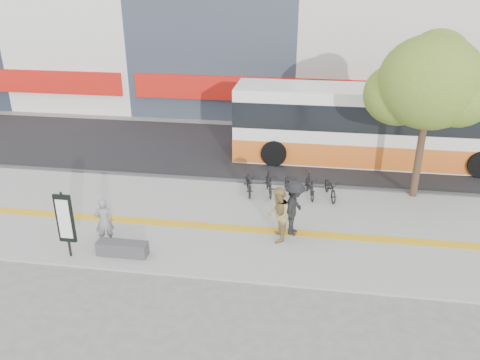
# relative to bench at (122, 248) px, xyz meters

# --- Properties ---
(ground) EXTENTS (120.00, 120.00, 0.00)m
(ground) POSITION_rel_bench_xyz_m (2.60, 1.20, -0.30)
(ground) COLOR #60605B
(ground) RESTS_ON ground
(sidewalk) EXTENTS (40.00, 7.00, 0.08)m
(sidewalk) POSITION_rel_bench_xyz_m (2.60, 2.70, -0.27)
(sidewalk) COLOR slate
(sidewalk) RESTS_ON ground
(tactile_strip) EXTENTS (40.00, 0.45, 0.01)m
(tactile_strip) POSITION_rel_bench_xyz_m (2.60, 2.20, -0.22)
(tactile_strip) COLOR gold
(tactile_strip) RESTS_ON sidewalk
(street) EXTENTS (40.00, 8.00, 0.06)m
(street) POSITION_rel_bench_xyz_m (2.60, 10.20, -0.28)
(street) COLOR black
(street) RESTS_ON ground
(curb) EXTENTS (40.00, 0.25, 0.14)m
(curb) POSITION_rel_bench_xyz_m (2.60, 6.20, -0.23)
(curb) COLOR #333336
(curb) RESTS_ON ground
(bench) EXTENTS (1.60, 0.45, 0.45)m
(bench) POSITION_rel_bench_xyz_m (0.00, 0.00, 0.00)
(bench) COLOR #333336
(bench) RESTS_ON sidewalk
(signboard) EXTENTS (0.55, 0.10, 2.20)m
(signboard) POSITION_rel_bench_xyz_m (-1.60, -0.31, 1.06)
(signboard) COLOR black
(signboard) RESTS_ON sidewalk
(street_tree) EXTENTS (4.40, 3.80, 6.31)m
(street_tree) POSITION_rel_bench_xyz_m (9.78, 6.02, 4.21)
(street_tree) COLOR #39231A
(street_tree) RESTS_ON sidewalk
(bus) EXTENTS (12.83, 3.04, 3.41)m
(bus) POSITION_rel_bench_xyz_m (8.50, 9.70, 1.36)
(bus) COLOR white
(bus) RESTS_ON street
(bicycle_row) EXTENTS (4.14, 1.70, 0.94)m
(bicycle_row) POSITION_rel_bench_xyz_m (4.91, 5.20, 0.22)
(bicycle_row) COLOR black
(bicycle_row) RESTS_ON sidewalk
(seated_woman) EXTENTS (0.69, 0.59, 1.60)m
(seated_woman) POSITION_rel_bench_xyz_m (-0.80, 0.61, 0.58)
(seated_woman) COLOR black
(seated_woman) RESTS_ON sidewalk
(pedestrian_tan) EXTENTS (0.76, 0.95, 1.88)m
(pedestrian_tan) POSITION_rel_bench_xyz_m (4.73, 1.65, 0.71)
(pedestrian_tan) COLOR olive
(pedestrian_tan) RESTS_ON sidewalk
(pedestrian_dark) EXTENTS (0.96, 1.36, 1.92)m
(pedestrian_dark) POSITION_rel_bench_xyz_m (5.24, 2.15, 0.74)
(pedestrian_dark) COLOR black
(pedestrian_dark) RESTS_ON sidewalk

